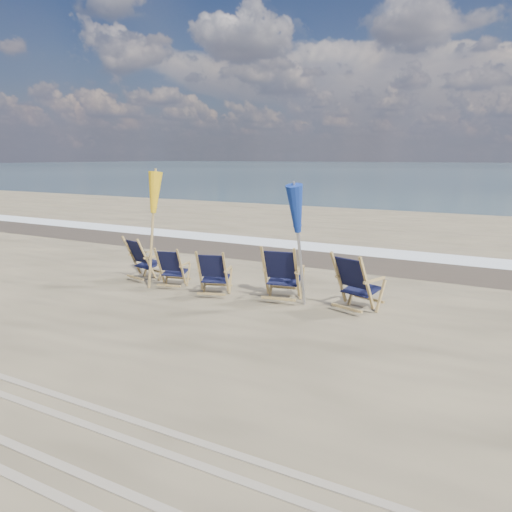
# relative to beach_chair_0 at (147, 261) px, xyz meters

# --- Properties ---
(surf_foam) EXTENTS (200.00, 1.40, 0.01)m
(surf_foam) POSITION_rel_beach_chair_0_xyz_m (2.78, 5.97, -0.50)
(surf_foam) COLOR silver
(surf_foam) RESTS_ON ground
(wet_sand_strip) EXTENTS (200.00, 2.60, 0.00)m
(wet_sand_strip) POSITION_rel_beach_chair_0_xyz_m (2.78, 4.47, -0.50)
(wet_sand_strip) COLOR #42362A
(wet_sand_strip) RESTS_ON ground
(tire_tracks) EXTENTS (80.00, 1.30, 0.01)m
(tire_tracks) POSITION_rel_beach_chair_0_xyz_m (2.78, -5.13, -0.50)
(tire_tracks) COLOR gray
(tire_tracks) RESTS_ON ground
(beach_chair_0) EXTENTS (0.80, 0.86, 1.01)m
(beach_chair_0) POSITION_rel_beach_chair_0_xyz_m (0.00, 0.00, 0.00)
(beach_chair_0) COLOR black
(beach_chair_0) RESTS_ON ground
(beach_chair_1) EXTENTS (0.70, 0.75, 0.89)m
(beach_chair_1) POSITION_rel_beach_chair_0_xyz_m (0.97, -0.04, -0.06)
(beach_chair_1) COLOR black
(beach_chair_1) RESTS_ON ground
(beach_chair_2) EXTENTS (0.79, 0.84, 0.95)m
(beach_chair_2) POSITION_rel_beach_chair_0_xyz_m (2.11, -0.13, -0.03)
(beach_chair_2) COLOR black
(beach_chair_2) RESTS_ON ground
(beach_chair_3) EXTENTS (0.84, 0.91, 1.11)m
(beach_chair_3) POSITION_rel_beach_chair_0_xyz_m (3.49, 0.15, 0.05)
(beach_chair_3) COLOR black
(beach_chair_3) RESTS_ON ground
(beach_chair_4) EXTENTS (0.91, 0.97, 1.09)m
(beach_chair_4) POSITION_rel_beach_chair_0_xyz_m (4.85, 0.05, 0.04)
(beach_chair_4) COLOR black
(beach_chair_4) RESTS_ON ground
(umbrella_yellow) EXTENTS (0.30, 0.30, 2.41)m
(umbrella_yellow) POSITION_rel_beach_chair_0_xyz_m (0.28, -0.11, 1.36)
(umbrella_yellow) COLOR #A38349
(umbrella_yellow) RESTS_ON ground
(umbrella_blue) EXTENTS (0.30, 0.30, 2.28)m
(umbrella_blue) POSITION_rel_beach_chair_0_xyz_m (3.63, -0.03, 1.24)
(umbrella_blue) COLOR #A5A5AD
(umbrella_blue) RESTS_ON ground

